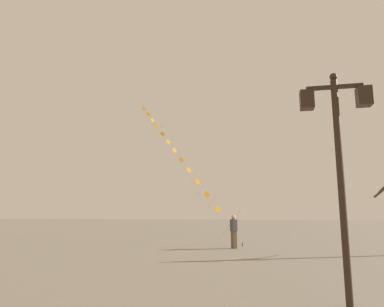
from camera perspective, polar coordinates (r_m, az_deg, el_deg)
ground_plane at (r=21.05m, az=9.55°, el=-14.49°), size 160.00×160.00×0.00m
twin_lantern_lamp_post at (r=7.80m, az=22.72°, el=2.06°), size 1.41×0.28×4.74m
kite_train at (r=28.99m, az=-2.90°, el=0.52°), size 11.32×14.41×13.08m
kite_flyer at (r=18.74m, az=6.81°, el=-12.39°), size 0.47×0.60×1.71m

